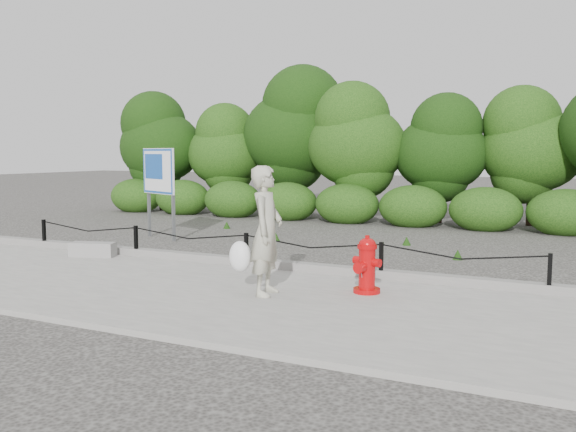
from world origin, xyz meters
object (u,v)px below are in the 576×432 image
(concrete_block, at_px, (93,250))
(advertising_sign, at_px, (159,175))
(fire_hydrant, at_px, (367,266))
(pedestrian, at_px, (265,232))

(concrete_block, distance_m, advertising_sign, 3.38)
(fire_hydrant, xyz_separation_m, pedestrian, (-1.28, -0.74, 0.50))
(concrete_block, bearing_deg, advertising_sign, 103.37)
(fire_hydrant, relative_size, advertising_sign, 0.38)
(fire_hydrant, bearing_deg, pedestrian, -134.92)
(pedestrian, distance_m, concrete_block, 4.78)
(fire_hydrant, relative_size, concrete_block, 0.96)
(pedestrian, bearing_deg, advertising_sign, 40.73)
(pedestrian, xyz_separation_m, advertising_sign, (-5.25, 4.35, 0.58))
(concrete_block, height_order, advertising_sign, advertising_sign)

